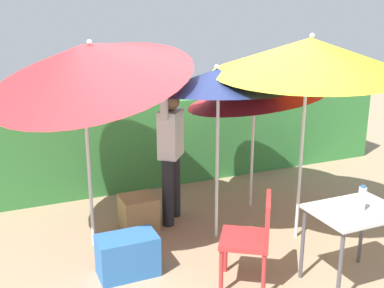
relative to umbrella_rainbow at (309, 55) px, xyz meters
The scene contains 12 objects.
ground_plane 2.33m from the umbrella_rainbow, behind, with size 24.00×24.00×0.00m, color #9E8466.
hedge_row 2.99m from the umbrella_rainbow, 114.58° to the left, with size 8.00×0.70×1.26m, color #38843D.
umbrella_rainbow is the anchor object (origin of this frame).
umbrella_orange 0.97m from the umbrella_rainbow, 155.72° to the left, with size 1.45×1.46×1.99m.
umbrella_yellow 2.25m from the umbrella_rainbow, 161.89° to the left, with size 2.20×2.12×2.60m.
umbrella_navy 1.05m from the umbrella_rainbow, 93.63° to the left, with size 1.76×1.74×1.91m.
person_vendor 1.88m from the umbrella_rainbow, 139.79° to the left, with size 0.41×0.49×1.88m.
chair_plastic 1.92m from the umbrella_rainbow, 147.24° to the right, with size 0.61×0.61×0.89m.
cooler_box 2.71m from the umbrella_rainbow, behind, with size 0.58×0.34×0.41m, color #2D6BB7.
crate_cardboard 2.61m from the umbrella_rainbow, 149.45° to the left, with size 0.41×0.39×0.39m, color #9E7A4C.
folding_table 1.69m from the umbrella_rainbow, 96.39° to the right, with size 0.80×0.60×0.76m.
bottle_water 1.55m from the umbrella_rainbow, 94.99° to the right, with size 0.07×0.07×0.24m.
Camera 1 is at (-1.90, -4.11, 2.50)m, focal length 43.37 mm.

